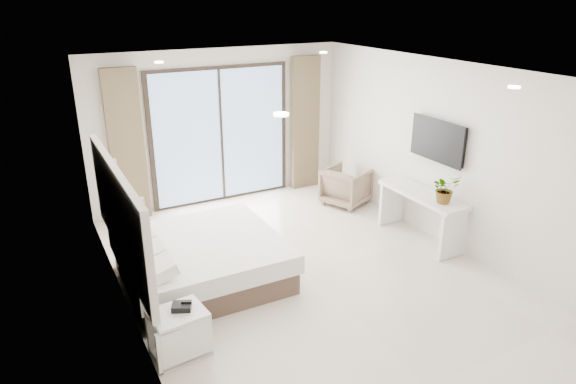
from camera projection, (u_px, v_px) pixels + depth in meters
name	position (u px, v px, depth m)	size (l,w,h in m)	color
ground	(306.00, 273.00, 6.96)	(6.20, 6.20, 0.00)	beige
room_shell	(266.00, 148.00, 6.96)	(4.62, 6.22, 2.72)	silver
bed	(201.00, 260.00, 6.70)	(2.00, 1.90, 0.70)	brown
nightstand	(179.00, 333.00, 5.33)	(0.59, 0.51, 0.50)	white
phone	(182.00, 307.00, 5.28)	(0.20, 0.15, 0.07)	black
console_desk	(421.00, 206.00, 7.73)	(0.47, 1.51, 0.77)	white
plant	(445.00, 192.00, 7.23)	(0.38, 0.42, 0.33)	#33662D
armchair	(346.00, 185.00, 9.13)	(0.71, 0.67, 0.73)	#8B795B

